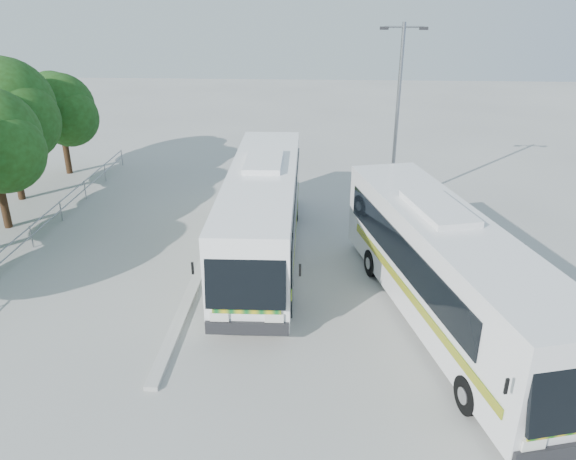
# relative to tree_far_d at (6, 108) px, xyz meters

# --- Properties ---
(ground) EXTENTS (100.00, 100.00, 0.00)m
(ground) POSITION_rel_tree_far_d_xyz_m (13.31, -8.80, -4.82)
(ground) COLOR #A9A9A3
(ground) RESTS_ON ground
(kerb_divider) EXTENTS (0.40, 16.00, 0.15)m
(kerb_divider) POSITION_rel_tree_far_d_xyz_m (11.01, -6.80, -4.74)
(kerb_divider) COLOR #B2B2AD
(kerb_divider) RESTS_ON ground
(railing) EXTENTS (0.06, 22.00, 1.00)m
(railing) POSITION_rel_tree_far_d_xyz_m (3.31, -4.80, -4.08)
(railing) COLOR gray
(railing) RESTS_ON ground
(tree_far_d) EXTENTS (5.62, 5.30, 7.33)m
(tree_far_d) POSITION_rel_tree_far_d_xyz_m (0.00, 0.00, 0.00)
(tree_far_d) COLOR #382314
(tree_far_d) RESTS_ON ground
(tree_far_e) EXTENTS (4.54, 4.28, 5.92)m
(tree_far_e) POSITION_rel_tree_far_d_xyz_m (0.68, 4.50, -0.93)
(tree_far_e) COLOR #382314
(tree_far_e) RESTS_ON ground
(coach_main) EXTENTS (2.95, 13.21, 3.65)m
(coach_main) POSITION_rel_tree_far_d_xyz_m (13.36, -5.91, -2.81)
(coach_main) COLOR white
(coach_main) RESTS_ON ground
(coach_adjacent) EXTENTS (5.71, 13.31, 3.63)m
(coach_adjacent) POSITION_rel_tree_far_d_xyz_m (19.84, -10.81, -2.83)
(coach_adjacent) COLOR silver
(coach_adjacent) RESTS_ON ground
(lamppost) EXTENTS (2.17, 0.21, 8.91)m
(lamppost) POSITION_rel_tree_far_d_xyz_m (19.36, 0.11, 0.10)
(lamppost) COLOR gray
(lamppost) RESTS_ON ground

